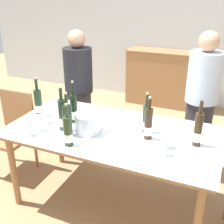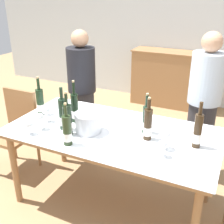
{
  "view_description": "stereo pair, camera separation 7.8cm",
  "coord_description": "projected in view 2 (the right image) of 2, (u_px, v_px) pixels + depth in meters",
  "views": [
    {
      "loc": [
        0.87,
        -2.01,
        1.93
      ],
      "look_at": [
        0.0,
        0.0,
        0.96
      ],
      "focal_mm": 45.0,
      "sensor_mm": 36.0,
      "label": 1
    },
    {
      "loc": [
        0.94,
        -1.98,
        1.93
      ],
      "look_at": [
        0.0,
        0.0,
        0.96
      ],
      "focal_mm": 45.0,
      "sensor_mm": 36.0,
      "label": 2
    }
  ],
  "objects": [
    {
      "name": "wine_bottle_2",
      "position": [
        68.0,
        121.0,
        2.36
      ],
      "size": [
        0.08,
        0.08,
        0.39
      ],
      "color": "black",
      "rests_on": "dining_table"
    },
    {
      "name": "wine_glass_0",
      "position": [
        163.0,
        145.0,
        2.05
      ],
      "size": [
        0.07,
        0.07,
        0.14
      ],
      "color": "white",
      "rests_on": "dining_table"
    },
    {
      "name": "wine_glass_2",
      "position": [
        40.0,
        118.0,
        2.45
      ],
      "size": [
        0.08,
        0.08,
        0.16
      ],
      "color": "white",
      "rests_on": "dining_table"
    },
    {
      "name": "back_wall",
      "position": [
        189.0,
        23.0,
        4.71
      ],
      "size": [
        8.0,
        0.1,
        2.8
      ],
      "color": "silver",
      "rests_on": "ground_plane"
    },
    {
      "name": "wine_glass_1",
      "position": [
        46.0,
        111.0,
        2.6
      ],
      "size": [
        0.08,
        0.08,
        0.15
      ],
      "color": "white",
      "rests_on": "dining_table"
    },
    {
      "name": "wine_glass_3",
      "position": [
        29.0,
        125.0,
        2.38
      ],
      "size": [
        0.08,
        0.08,
        0.13
      ],
      "color": "white",
      "rests_on": "dining_table"
    },
    {
      "name": "dining_table",
      "position": [
        112.0,
        138.0,
        2.5
      ],
      "size": [
        1.85,
        0.97,
        0.78
      ],
      "color": "#996B42",
      "rests_on": "ground_plane"
    },
    {
      "name": "person_host",
      "position": [
        82.0,
        95.0,
        3.37
      ],
      "size": [
        0.33,
        0.33,
        1.52
      ],
      "color": "#2D2D33",
      "rests_on": "ground_plane"
    },
    {
      "name": "ice_bucket",
      "position": [
        88.0,
        122.0,
        2.42
      ],
      "size": [
        0.23,
        0.23,
        0.17
      ],
      "color": "silver",
      "rests_on": "dining_table"
    },
    {
      "name": "sideboard_cabinet",
      "position": [
        170.0,
        79.0,
        4.9
      ],
      "size": [
        1.35,
        0.46,
        0.96
      ],
      "color": "#996B42",
      "rests_on": "ground_plane"
    },
    {
      "name": "wine_bottle_1",
      "position": [
        75.0,
        108.0,
        2.59
      ],
      "size": [
        0.07,
        0.07,
        0.4
      ],
      "color": "black",
      "rests_on": "dining_table"
    },
    {
      "name": "wine_bottle_7",
      "position": [
        146.0,
        120.0,
        2.39
      ],
      "size": [
        0.06,
        0.06,
        0.36
      ],
      "color": "#1E3323",
      "rests_on": "dining_table"
    },
    {
      "name": "wine_bottle_6",
      "position": [
        40.0,
        102.0,
        2.75
      ],
      "size": [
        0.07,
        0.07,
        0.38
      ],
      "color": "black",
      "rests_on": "dining_table"
    },
    {
      "name": "chair_left_end",
      "position": [
        17.0,
        126.0,
        3.12
      ],
      "size": [
        0.42,
        0.42,
        0.92
      ],
      "color": "#996B42",
      "rests_on": "ground_plane"
    },
    {
      "name": "wine_bottle_4",
      "position": [
        148.0,
        125.0,
        2.28
      ],
      "size": [
        0.07,
        0.07,
        0.37
      ],
      "color": "#332314",
      "rests_on": "dining_table"
    },
    {
      "name": "person_guest_left",
      "position": [
        202.0,
        110.0,
        2.89
      ],
      "size": [
        0.33,
        0.33,
        1.57
      ],
      "color": "#2D2D33",
      "rests_on": "ground_plane"
    },
    {
      "name": "wine_bottle_3",
      "position": [
        63.0,
        115.0,
        2.45
      ],
      "size": [
        0.07,
        0.07,
        0.39
      ],
      "color": "#1E3323",
      "rests_on": "dining_table"
    },
    {
      "name": "wine_glass_4",
      "position": [
        165.0,
        136.0,
        2.14
      ],
      "size": [
        0.09,
        0.09,
        0.16
      ],
      "color": "white",
      "rests_on": "dining_table"
    },
    {
      "name": "ground_plane",
      "position": [
        112.0,
        200.0,
        2.78
      ],
      "size": [
        12.0,
        12.0,
        0.0
      ],
      "primitive_type": "plane",
      "color": "#A37F56"
    },
    {
      "name": "wine_bottle_0",
      "position": [
        198.0,
        132.0,
        2.17
      ],
      "size": [
        0.07,
        0.07,
        0.38
      ],
      "color": "#332314",
      "rests_on": "dining_table"
    },
    {
      "name": "wine_bottle_5",
      "position": [
        67.0,
        131.0,
        2.21
      ],
      "size": [
        0.07,
        0.07,
        0.36
      ],
      "color": "#28381E",
      "rests_on": "dining_table"
    }
  ]
}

